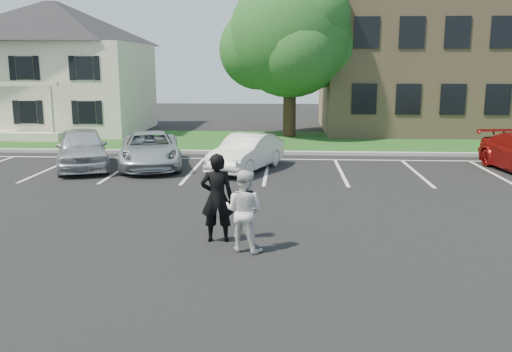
{
  "coord_description": "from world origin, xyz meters",
  "views": [
    {
      "loc": [
        0.75,
        -12.09,
        3.93
      ],
      "look_at": [
        0.0,
        1.0,
        1.25
      ],
      "focal_mm": 38.0,
      "sensor_mm": 36.0,
      "label": 1
    }
  ],
  "objects_px": {
    "man_white_shirt": "(244,211)",
    "house": "(56,67)",
    "car_silver_west": "(82,148)",
    "car_silver_minivan": "(150,150)",
    "office_building": "(508,62)",
    "tree": "(292,39)",
    "car_white_sedan": "(246,153)",
    "man_black_suit": "(217,198)"
  },
  "relations": [
    {
      "from": "tree",
      "to": "car_white_sedan",
      "type": "relative_size",
      "value": 2.12
    },
    {
      "from": "office_building",
      "to": "car_silver_minivan",
      "type": "xyz_separation_m",
      "value": [
        -18.62,
        -13.34,
        -3.47
      ]
    },
    {
      "from": "car_silver_minivan",
      "to": "car_white_sedan",
      "type": "distance_m",
      "value": 3.87
    },
    {
      "from": "office_building",
      "to": "car_silver_west",
      "type": "height_order",
      "value": "office_building"
    },
    {
      "from": "man_white_shirt",
      "to": "car_silver_west",
      "type": "height_order",
      "value": "man_white_shirt"
    },
    {
      "from": "man_black_suit",
      "to": "car_silver_minivan",
      "type": "distance_m",
      "value": 9.77
    },
    {
      "from": "car_silver_minivan",
      "to": "car_white_sedan",
      "type": "relative_size",
      "value": 1.19
    },
    {
      "from": "tree",
      "to": "man_black_suit",
      "type": "distance_m",
      "value": 18.91
    },
    {
      "from": "man_white_shirt",
      "to": "office_building",
      "type": "bearing_deg",
      "value": -101.28
    },
    {
      "from": "car_white_sedan",
      "to": "man_black_suit",
      "type": "bearing_deg",
      "value": -69.06
    },
    {
      "from": "car_silver_west",
      "to": "man_white_shirt",
      "type": "bearing_deg",
      "value": -74.0
    },
    {
      "from": "man_white_shirt",
      "to": "house",
      "type": "bearing_deg",
      "value": -38.06
    },
    {
      "from": "house",
      "to": "office_building",
      "type": "relative_size",
      "value": 0.46
    },
    {
      "from": "office_building",
      "to": "car_silver_minivan",
      "type": "relative_size",
      "value": 4.53
    },
    {
      "from": "house",
      "to": "man_white_shirt",
      "type": "height_order",
      "value": "house"
    },
    {
      "from": "house",
      "to": "office_building",
      "type": "height_order",
      "value": "office_building"
    },
    {
      "from": "office_building",
      "to": "car_white_sedan",
      "type": "distance_m",
      "value": 20.53
    },
    {
      "from": "man_white_shirt",
      "to": "tree",
      "type": "bearing_deg",
      "value": -72.98
    },
    {
      "from": "car_silver_minivan",
      "to": "tree",
      "type": "bearing_deg",
      "value": 45.02
    },
    {
      "from": "office_building",
      "to": "car_white_sedan",
      "type": "bearing_deg",
      "value": -136.93
    },
    {
      "from": "office_building",
      "to": "car_silver_west",
      "type": "bearing_deg",
      "value": -147.03
    },
    {
      "from": "house",
      "to": "car_silver_west",
      "type": "relative_size",
      "value": 2.23
    },
    {
      "from": "office_building",
      "to": "man_white_shirt",
      "type": "distance_m",
      "value": 27.15
    },
    {
      "from": "man_black_suit",
      "to": "car_silver_minivan",
      "type": "height_order",
      "value": "man_black_suit"
    },
    {
      "from": "house",
      "to": "man_white_shirt",
      "type": "relative_size",
      "value": 5.79
    },
    {
      "from": "car_silver_west",
      "to": "car_white_sedan",
      "type": "relative_size",
      "value": 1.11
    },
    {
      "from": "office_building",
      "to": "car_white_sedan",
      "type": "xyz_separation_m",
      "value": [
        -14.78,
        -13.82,
        -3.48
      ]
    },
    {
      "from": "house",
      "to": "office_building",
      "type": "xyz_separation_m",
      "value": [
        27.0,
        2.02,
        0.33
      ]
    },
    {
      "from": "house",
      "to": "office_building",
      "type": "bearing_deg",
      "value": 4.28
    },
    {
      "from": "car_silver_west",
      "to": "car_white_sedan",
      "type": "xyz_separation_m",
      "value": [
        6.4,
        -0.08,
        -0.1
      ]
    },
    {
      "from": "office_building",
      "to": "car_white_sedan",
      "type": "height_order",
      "value": "office_building"
    },
    {
      "from": "man_white_shirt",
      "to": "car_silver_west",
      "type": "xyz_separation_m",
      "value": [
        -7.04,
        9.2,
        -0.1
      ]
    },
    {
      "from": "tree",
      "to": "car_white_sedan",
      "type": "distance_m",
      "value": 11.01
    },
    {
      "from": "house",
      "to": "tree",
      "type": "relative_size",
      "value": 1.17
    },
    {
      "from": "house",
      "to": "tree",
      "type": "distance_m",
      "value": 14.18
    },
    {
      "from": "house",
      "to": "car_silver_west",
      "type": "distance_m",
      "value": 13.44
    },
    {
      "from": "car_silver_west",
      "to": "car_silver_minivan",
      "type": "relative_size",
      "value": 0.93
    },
    {
      "from": "office_building",
      "to": "man_black_suit",
      "type": "xyz_separation_m",
      "value": [
        -14.8,
        -22.33,
        -3.14
      ]
    },
    {
      "from": "office_building",
      "to": "tree",
      "type": "bearing_deg",
      "value": -162.94
    },
    {
      "from": "man_white_shirt",
      "to": "car_silver_minivan",
      "type": "xyz_separation_m",
      "value": [
        -4.47,
        9.6,
        -0.2
      ]
    },
    {
      "from": "tree",
      "to": "car_silver_minivan",
      "type": "distance_m",
      "value": 11.84
    },
    {
      "from": "car_silver_west",
      "to": "car_white_sedan",
      "type": "height_order",
      "value": "car_silver_west"
    }
  ]
}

